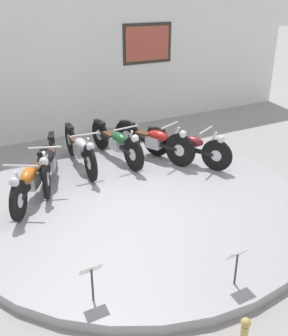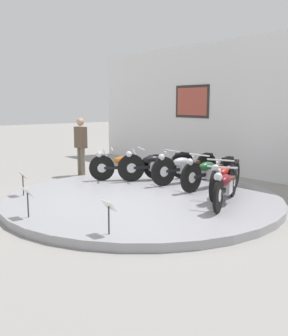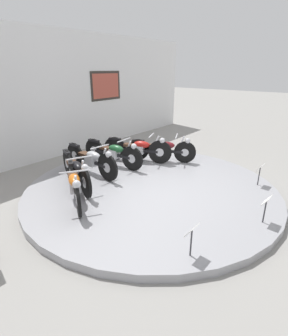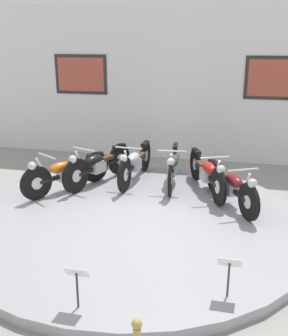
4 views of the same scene
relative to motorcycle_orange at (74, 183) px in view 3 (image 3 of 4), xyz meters
name	(u,v)px [view 3 (image 3 of 4)]	position (x,y,z in m)	size (l,w,h in m)	color
ground_plane	(151,191)	(1.55, -0.76, -0.53)	(60.00, 60.00, 0.00)	gray
display_platform	(151,188)	(1.55, -0.76, -0.46)	(5.67, 5.67, 0.15)	#99999E
back_wall	(45,96)	(1.55, 3.25, 1.37)	(14.00, 0.22, 3.80)	white
motorcycle_orange	(74,183)	(0.00, 0.00, 0.00)	(1.09, 1.71, 0.79)	black
motorcycle_black	(76,170)	(0.46, 0.54, 0.02)	(0.80, 1.91, 0.81)	black
motorcycle_silver	(91,159)	(1.16, 0.84, 0.02)	(0.54, 2.03, 0.82)	black
motorcycle_green	(113,152)	(1.94, 0.84, 0.01)	(0.54, 2.01, 0.81)	black
motorcycle_red	(138,148)	(2.64, 0.54, 0.02)	(0.83, 1.88, 0.81)	black
motorcycle_maroon	(163,149)	(3.09, 0.00, 0.00)	(0.96, 1.77, 0.79)	black
info_placard_front_left	(192,234)	(-0.03, -2.68, -0.01)	(0.26, 0.11, 0.51)	#333338
info_placard_front_centre	(266,204)	(1.55, -3.24, -0.01)	(0.26, 0.11, 0.51)	#333338
info_placard_front_right	(260,170)	(3.12, -2.68, -0.01)	(0.26, 0.11, 0.51)	#333338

